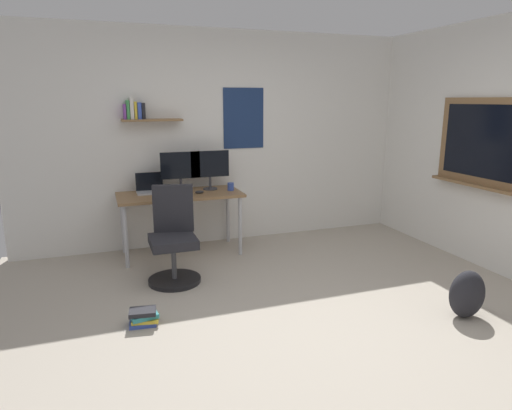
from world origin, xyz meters
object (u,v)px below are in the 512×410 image
laptop (150,188)px  keyboard (175,194)px  office_chair (174,241)px  book_stack_on_floor (144,317)px  backpack (467,294)px  desk (180,200)px  monitor_primary (180,169)px  monitor_secondary (210,167)px  computer_mouse (199,192)px  coffee_mug (231,187)px

laptop → keyboard: bearing=-43.6°
office_chair → laptop: (-0.11, 0.92, 0.37)m
keyboard → book_stack_on_floor: size_ratio=1.47×
backpack → book_stack_on_floor: bearing=163.5°
backpack → desk: bearing=129.4°
backpack → laptop: bearing=131.9°
desk → backpack: size_ratio=3.44×
laptop → backpack: (2.27, -2.53, -0.58)m
monitor_primary → desk: bearing=-108.5°
desk → monitor_secondary: bearing=15.2°
desk → backpack: (1.95, -2.37, -0.45)m
laptop → monitor_primary: (0.35, -0.05, 0.22)m
keyboard → desk: bearing=49.1°
laptop → computer_mouse: (0.53, -0.23, -0.04)m
coffee_mug → book_stack_on_floor: coffee_mug is taller
laptop → monitor_primary: monitor_primary is taller
laptop → monitor_primary: 0.41m
keyboard → book_stack_on_floor: keyboard is taller
laptop → coffee_mug: (0.92, -0.18, -0.01)m
desk → laptop: (-0.32, 0.15, 0.13)m
desk → computer_mouse: size_ratio=13.48×
office_chair → book_stack_on_floor: bearing=-114.8°
monitor_primary → backpack: bearing=-52.3°
monitor_primary → keyboard: size_ratio=1.25×
laptop → monitor_secondary: bearing=-3.9°
laptop → coffee_mug: bearing=-11.3°
monitor_secondary → desk: bearing=-164.8°
monitor_primary → backpack: size_ratio=1.14×
monitor_secondary → coffee_mug: monitor_secondary is taller
computer_mouse → book_stack_on_floor: (-0.81, -1.53, -0.68)m
office_chair → keyboard: office_chair is taller
book_stack_on_floor → laptop: bearing=80.7°
keyboard → coffee_mug: coffee_mug is taller
computer_mouse → book_stack_on_floor: 1.86m
computer_mouse → coffee_mug: size_ratio=1.13×
keyboard → coffee_mug: (0.67, 0.05, 0.04)m
monitor_primary → computer_mouse: 0.36m
keyboard → monitor_primary: bearing=60.5°
coffee_mug → monitor_primary: bearing=166.5°
coffee_mug → monitor_secondary: bearing=147.8°
monitor_primary → coffee_mug: monitor_primary is taller
desk → laptop: size_ratio=4.52×
monitor_secondary → keyboard: size_ratio=1.25×
monitor_secondary → keyboard: monitor_secondary is taller
monitor_primary → computer_mouse: size_ratio=4.46×
laptop → desk: bearing=-25.9°
computer_mouse → backpack: (1.74, -2.29, -0.54)m
laptop → computer_mouse: laptop is taller
monitor_secondary → computer_mouse: size_ratio=4.46×
office_chair → coffee_mug: (0.81, 0.73, 0.37)m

